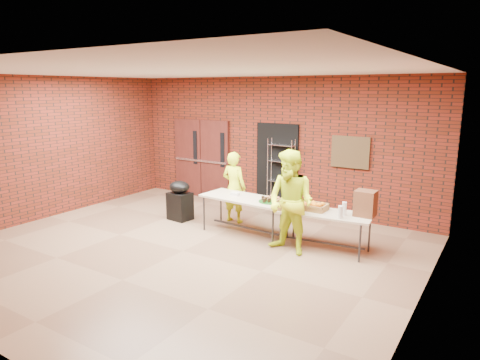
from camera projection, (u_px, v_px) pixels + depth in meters
name	position (u px, v px, depth m)	size (l,w,h in m)	color
room	(180.00, 165.00, 7.48)	(8.08, 7.08, 3.28)	brown
double_doors	(201.00, 159.00, 11.59)	(1.78, 0.12, 2.10)	#4A1B15
dark_doorway	(277.00, 167.00, 10.40)	(1.10, 0.06, 2.10)	black
bronze_plaque	(350.00, 152.00, 9.34)	(0.85, 0.04, 0.70)	#45351B
wire_rack	(281.00, 175.00, 10.22)	(0.64, 0.21, 1.75)	silver
table_left	(245.00, 200.00, 8.66)	(1.88, 0.88, 0.75)	#BEB091
table_right	(325.00, 215.00, 7.81)	(1.76, 0.89, 0.70)	#BEB091
basket_bananas	(288.00, 204.00, 8.14)	(0.47, 0.36, 0.15)	#A47842
basket_oranges	(314.00, 207.00, 7.95)	(0.48, 0.37, 0.15)	#A47842
basket_apples	(292.00, 207.00, 7.93)	(0.47, 0.36, 0.15)	#A47842
muffin_tray	(270.00, 199.00, 8.30)	(0.44, 0.44, 0.11)	#175316
napkin_box	(235.00, 194.00, 8.82)	(0.18, 0.12, 0.06)	silver
coffee_dispenser	(365.00, 203.00, 7.53)	(0.35, 0.31, 0.46)	brown
cup_stack_front	(340.00, 212.00, 7.47)	(0.07, 0.07, 0.21)	silver
cup_stack_mid	(340.00, 212.00, 7.39)	(0.08, 0.08, 0.23)	silver
cup_stack_back	(344.00, 209.00, 7.58)	(0.08, 0.08, 0.25)	silver
covered_grill	(180.00, 200.00, 9.62)	(0.53, 0.46, 0.89)	black
volunteer_woman	(234.00, 187.00, 9.40)	(0.57, 0.38, 1.58)	#D9F71B
volunteer_man	(291.00, 202.00, 7.56)	(0.91, 0.71, 1.87)	#D9F71B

